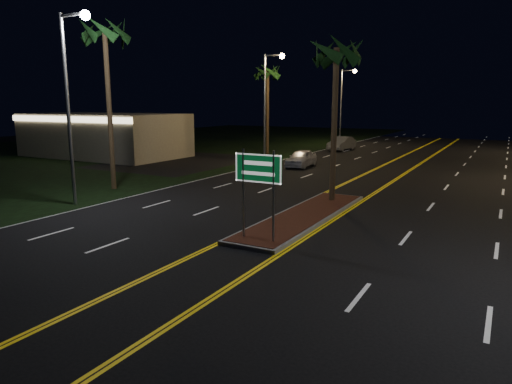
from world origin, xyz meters
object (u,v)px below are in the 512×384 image
Objects in this scene: highway_sign at (258,177)px; palm_left_near at (105,34)px; streetlight_left_near at (72,87)px; median_island at (304,216)px; car_near at (301,157)px; commercial_building at (105,135)px; streetlight_left_mid at (269,95)px; car_far at (341,142)px; palm_median at (337,53)px; streetlight_left_far at (344,98)px; palm_left_far at (268,73)px.

highway_sign is 14.92m from palm_left_near.
streetlight_left_near is 5.36m from palm_left_near.
car_near reaches higher than median_island.
streetlight_left_near reaches higher than car_near.
commercial_building is at bearing 138.39° from palm_left_near.
streetlight_left_mid reaches higher than car_far.
commercial_building reaches higher than median_island.
streetlight_left_mid is at bearing -95.60° from car_far.
car_near is (5.78, 14.11, -7.89)m from palm_left_near.
streetlight_left_mid is 1.08× the size of palm_median.
highway_sign is 0.36× the size of streetlight_left_far.
palm_left_far is at bearing -113.47° from car_far.
streetlight_left_far is at bearing 113.06° from car_far.
palm_left_near is 1.11× the size of palm_left_far.
palm_median is at bearing -51.83° from streetlight_left_mid.
streetlight_left_far is at bearing 90.00° from streetlight_left_mid.
highway_sign is at bearing -6.47° from streetlight_left_near.
streetlight_left_far reaches higher than highway_sign.
highway_sign reaches higher than car_near.
palm_median is 1.64× the size of car_far.
palm_median is 12.82m from palm_left_near.
palm_median reaches higher than car_near.
palm_median reaches higher than car_far.
streetlight_left_mid is (-10.61, 21.20, 3.25)m from highway_sign.
streetlight_left_near is at bearing -88.76° from car_far.
palm_left_near is (-1.89, 4.00, 3.02)m from streetlight_left_near.
palm_left_far is at bearing 132.04° from car_near.
palm_left_far is at bearing 126.18° from palm_median.
highway_sign is at bearing -90.00° from palm_median.
palm_left_near is at bearing -93.00° from streetlight_left_far.
median_island is 20.80m from streetlight_left_mid.
streetlight_left_mid is at bearing -90.00° from streetlight_left_far.
streetlight_left_far is at bearing 87.00° from palm_left_near.
commercial_building is 1.70× the size of palm_left_far.
palm_median is (10.61, -33.50, 1.62)m from streetlight_left_far.
streetlight_left_near is at bearing -106.00° from car_near.
highway_sign is 11.17m from streetlight_left_near.
median_island is 12.36m from streetlight_left_near.
streetlight_left_near is at bearing -84.79° from palm_left_far.
commercial_building is at bearing 133.90° from streetlight_left_near.
streetlight_left_far reaches higher than car_near.
highway_sign is 0.39× the size of palm_median.
car_far is at bearing 107.59° from palm_median.
commercial_building is 28.18m from palm_median.
median_island is 15.20m from palm_left_near.
streetlight_left_far is 1.08× the size of palm_median.
streetlight_left_far is 16.28m from palm_left_far.
streetlight_left_near is 20.00m from streetlight_left_mid.
streetlight_left_mid is 6.51m from car_near.
streetlight_left_far is 35.18m from palm_median.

